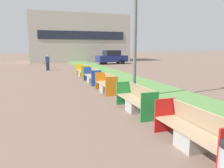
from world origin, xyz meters
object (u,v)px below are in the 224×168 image
at_px(street_lamp_post, 136,10).
at_px(parked_car_distant, 112,57).
at_px(bench_yellow_frame, 83,72).
at_px(bench_green_frame, 136,102).
at_px(bench_orange_frame, 106,85).
at_px(bench_red_frame, 192,133).
at_px(bench_blue_frame, 92,77).
at_px(pedestrian_walking, 47,62).

relative_size(street_lamp_post, parked_car_distant, 1.56).
bearing_deg(bench_yellow_frame, bench_green_frame, -90.00).
distance_m(bench_orange_frame, bench_yellow_frame, 6.36).
xyz_separation_m(street_lamp_post, parked_car_distant, (5.64, 20.01, -2.88)).
bearing_deg(parked_car_distant, street_lamp_post, -112.54).
relative_size(bench_yellow_frame, parked_car_distant, 0.50).
bearing_deg(parked_car_distant, bench_red_frame, -111.06).
distance_m(bench_red_frame, bench_orange_frame, 6.71).
distance_m(bench_orange_frame, parked_car_distant, 18.97).
distance_m(bench_red_frame, street_lamp_post, 5.76).
bearing_deg(bench_green_frame, bench_red_frame, -90.00).
height_order(bench_blue_frame, bench_yellow_frame, same).
bearing_deg(bench_red_frame, street_lamp_post, 82.43).
bearing_deg(pedestrian_walking, street_lamp_post, -77.75).
height_order(bench_blue_frame, parked_car_distant, parked_car_distant).
bearing_deg(bench_yellow_frame, bench_orange_frame, -90.03).
bearing_deg(street_lamp_post, pedestrian_walking, 102.25).
height_order(street_lamp_post, parked_car_distant, street_lamp_post).
relative_size(bench_yellow_frame, street_lamp_post, 0.32).
bearing_deg(street_lamp_post, bench_blue_frame, 96.64).
relative_size(bench_red_frame, bench_green_frame, 1.00).
bearing_deg(bench_orange_frame, bench_yellow_frame, 89.97).
bearing_deg(bench_yellow_frame, bench_red_frame, -90.00).
bearing_deg(bench_green_frame, bench_yellow_frame, 90.00).
bearing_deg(bench_blue_frame, bench_green_frame, -90.02).
bearing_deg(bench_orange_frame, bench_blue_frame, 89.90).
bearing_deg(street_lamp_post, bench_yellow_frame, 94.12).
distance_m(bench_orange_frame, pedestrian_walking, 12.21).
distance_m(bench_green_frame, pedestrian_walking, 15.78).
distance_m(bench_blue_frame, pedestrian_walking, 9.19).
relative_size(bench_red_frame, bench_blue_frame, 0.93).
bearing_deg(bench_orange_frame, bench_green_frame, -89.94).
relative_size(bench_red_frame, pedestrian_walking, 1.44).
height_order(bench_red_frame, bench_orange_frame, same).
bearing_deg(bench_orange_frame, pedestrian_walking, 101.54).
relative_size(bench_red_frame, parked_car_distant, 0.51).
height_order(bench_yellow_frame, street_lamp_post, street_lamp_post).
bearing_deg(bench_blue_frame, bench_orange_frame, -90.10).
xyz_separation_m(bench_green_frame, parked_car_distant, (6.25, 21.52, 0.54)).
bearing_deg(street_lamp_post, parked_car_distant, 74.27).
bearing_deg(bench_blue_frame, bench_yellow_frame, 90.04).
xyz_separation_m(bench_blue_frame, parked_car_distant, (6.25, 14.79, 0.54)).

